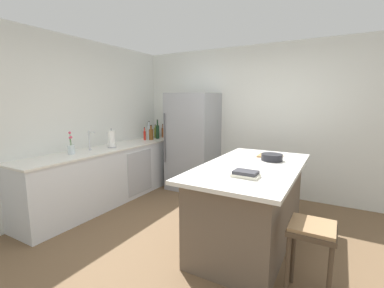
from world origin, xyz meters
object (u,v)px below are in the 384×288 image
kitchen_island (251,203)px  bar_stool (312,239)px  vinegar_bottle (163,132)px  hot_sauce_bottle (145,135)px  sink_faucet (90,140)px  paper_towel_roll (112,139)px  soda_bottle (149,132)px  wine_bottle (158,131)px  cookbook_stack (246,174)px  refrigerator (193,142)px  cutting_board (270,156)px  whiskey_bottle (151,134)px  olive_oil_bottle (155,132)px  flower_vase (71,148)px  mixing_bowl (272,157)px

kitchen_island → bar_stool: bearing=-43.4°
vinegar_bottle → hot_sauce_bottle: 0.49m
sink_faucet → paper_towel_roll: size_ratio=0.96×
sink_faucet → soda_bottle: 1.45m
vinegar_bottle → wine_bottle: size_ratio=0.74×
kitchen_island → bar_stool: kitchen_island is taller
sink_faucet → cookbook_stack: 2.56m
refrigerator → hot_sauce_bottle: bearing=-160.1°
soda_bottle → bar_stool: bearing=-31.0°
refrigerator → cutting_board: size_ratio=5.84×
kitchen_island → whiskey_bottle: bearing=153.9°
whiskey_bottle → refrigerator: bearing=14.6°
refrigerator → cookbook_stack: refrigerator is taller
kitchen_island → sink_faucet: 2.53m
vinegar_bottle → cookbook_stack: size_ratio=1.08×
sink_faucet → cutting_board: sink_faucet is taller
refrigerator → bar_stool: (2.25, -2.04, -0.35)m
paper_towel_roll → hot_sauce_bottle: size_ratio=1.25×
vinegar_bottle → whiskey_bottle: 0.38m
bar_stool → cookbook_stack: size_ratio=2.58×
kitchen_island → olive_oil_bottle: olive_oil_bottle is taller
refrigerator → vinegar_bottle: size_ratio=6.40×
whiskey_bottle → vinegar_bottle: bearing=89.0°
wine_bottle → soda_bottle: (-0.14, -0.10, -0.00)m
hot_sauce_bottle → flower_vase: bearing=-90.8°
flower_vase → soda_bottle: soda_bottle is taller
hot_sauce_bottle → kitchen_island: bearing=-23.3°
bar_stool → whiskey_bottle: (-3.07, 1.83, 0.47)m
soda_bottle → flower_vase: bearing=-89.1°
soda_bottle → cutting_board: bearing=-15.2°
soda_bottle → mixing_bowl: 2.77m
cutting_board → wine_bottle: bearing=161.9°
olive_oil_bottle → cookbook_stack: size_ratio=1.06×
refrigerator → paper_towel_roll: bearing=-123.7°
olive_oil_bottle → mixing_bowl: (2.60, -1.08, -0.04)m
kitchen_island → wine_bottle: size_ratio=5.15×
paper_towel_roll → hot_sauce_bottle: (-0.07, 0.91, -0.04)m
paper_towel_roll → vinegar_bottle: size_ratio=1.12×
wine_bottle → mixing_bowl: (2.48, -1.00, -0.08)m
olive_oil_bottle → sink_faucet: bearing=-89.8°
wine_bottle → whiskey_bottle: wine_bottle is taller
kitchen_island → refrigerator: bearing=138.4°
hot_sauce_bottle → mixing_bowl: (2.57, -0.70, -0.03)m
sink_faucet → paper_towel_roll: 0.36m
refrigerator → wine_bottle: bearing=-178.0°
sink_faucet → whiskey_bottle: bearing=85.9°
kitchen_island → hot_sauce_bottle: 2.70m
kitchen_island → paper_towel_roll: bearing=176.6°
refrigerator → cookbook_stack: (1.63, -1.87, 0.06)m
sink_faucet → vinegar_bottle: 1.74m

